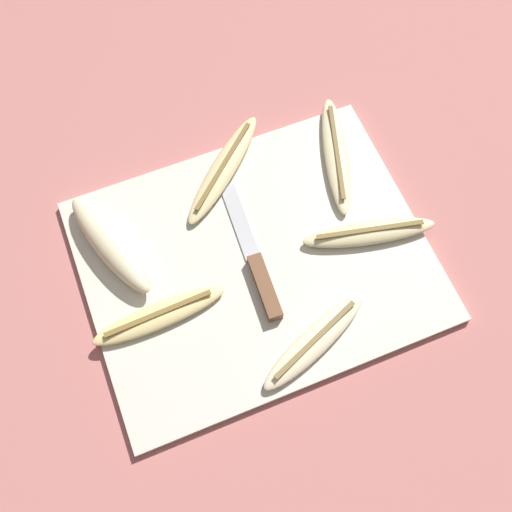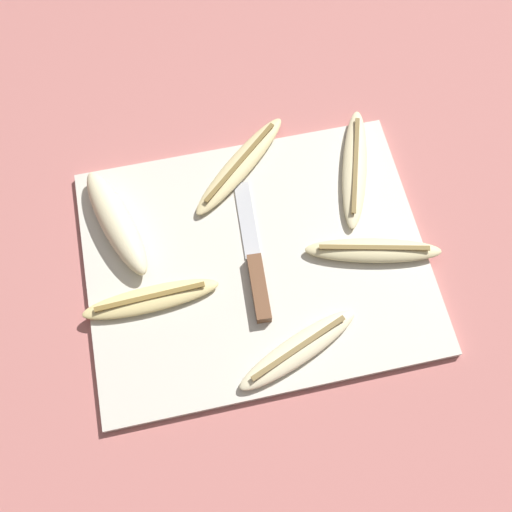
# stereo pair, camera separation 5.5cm
# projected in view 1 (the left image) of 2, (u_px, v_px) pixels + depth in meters

# --- Properties ---
(ground_plane) EXTENTS (4.00, 4.00, 0.00)m
(ground_plane) POSITION_uv_depth(u_px,v_px,m) (256.00, 262.00, 0.84)
(ground_plane) COLOR #B76B66
(cutting_board) EXTENTS (0.47, 0.38, 0.01)m
(cutting_board) POSITION_uv_depth(u_px,v_px,m) (256.00, 260.00, 0.84)
(cutting_board) COLOR beige
(cutting_board) RESTS_ON ground_plane
(knife) EXTENTS (0.03, 0.22, 0.02)m
(knife) POSITION_uv_depth(u_px,v_px,m) (260.00, 274.00, 0.82)
(knife) COLOR brown
(knife) RESTS_ON cutting_board
(banana_soft_right) EXTENTS (0.19, 0.08, 0.02)m
(banana_soft_right) POSITION_uv_depth(u_px,v_px,m) (369.00, 233.00, 0.84)
(banana_soft_right) COLOR beige
(banana_soft_right) RESTS_ON cutting_board
(banana_golden_short) EXTENTS (0.19, 0.04, 0.02)m
(banana_golden_short) POSITION_uv_depth(u_px,v_px,m) (159.00, 315.00, 0.79)
(banana_golden_short) COLOR #EDD689
(banana_golden_short) RESTS_ON cutting_board
(banana_cream_curved) EXTENTS (0.10, 0.20, 0.02)m
(banana_cream_curved) POSITION_uv_depth(u_px,v_px,m) (336.00, 154.00, 0.89)
(banana_cream_curved) COLOR beige
(banana_cream_curved) RESTS_ON cutting_board
(banana_pale_long) EXTENTS (0.10, 0.19, 0.04)m
(banana_pale_long) POSITION_uv_depth(u_px,v_px,m) (110.00, 244.00, 0.82)
(banana_pale_long) COLOR beige
(banana_pale_long) RESTS_ON cutting_board
(banana_bright_far) EXTENTS (0.18, 0.10, 0.02)m
(banana_bright_far) POSITION_uv_depth(u_px,v_px,m) (315.00, 341.00, 0.78)
(banana_bright_far) COLOR beige
(banana_bright_far) RESTS_ON cutting_board
(banana_mellow_near) EXTENTS (0.18, 0.16, 0.02)m
(banana_mellow_near) POSITION_uv_depth(u_px,v_px,m) (223.00, 169.00, 0.88)
(banana_mellow_near) COLOR beige
(banana_mellow_near) RESTS_ON cutting_board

